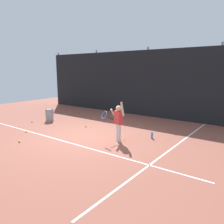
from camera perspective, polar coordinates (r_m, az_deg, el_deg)
name	(u,v)px	position (r m, az deg, el deg)	size (l,w,h in m)	color
ground_plane	(86,136)	(8.08, -6.68, -6.26)	(20.00, 20.00, 0.00)	brown
court_line_baseline	(68,142)	(7.51, -11.17, -7.71)	(9.00, 0.05, 0.00)	white
court_line_sideline	(176,145)	(7.40, 16.22, -8.24)	(0.05, 9.00, 0.00)	white
back_fence_windscreen	(147,84)	(11.46, 8.90, 7.24)	(13.78, 0.08, 3.34)	black
fence_post_0	(59,79)	(15.79, -13.40, 8.31)	(0.09, 0.09, 3.49)	slate
fence_post_1	(97,80)	(13.40, -3.95, 8.17)	(0.09, 0.09, 3.49)	slate
fence_post_2	(147,82)	(11.51, 9.05, 7.63)	(0.09, 0.09, 3.49)	slate
fence_post_3	(219,85)	(10.39, 25.85, 6.35)	(0.09, 0.09, 3.49)	slate
tennis_player	(118,120)	(7.38, 1.54, -2.00)	(0.86, 0.56, 1.35)	silver
ball_hopper	(50,115)	(10.78, -15.83, -0.68)	(0.38, 0.38, 0.56)	gray
water_bottle	(152,135)	(7.89, 10.27, -5.94)	(0.07, 0.07, 0.22)	#268CD8
tennis_ball_0	(19,141)	(7.98, -22.79, -7.02)	(0.07, 0.07, 0.07)	#CCE033
tennis_ball_1	(26,132)	(9.12, -21.30, -4.74)	(0.07, 0.07, 0.07)	#CCE033
tennis_ball_2	(86,126)	(9.37, -6.77, -3.64)	(0.07, 0.07, 0.07)	#CCE033
tennis_ball_3	(32,122)	(10.74, -19.96, -2.36)	(0.07, 0.07, 0.07)	#CCE033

